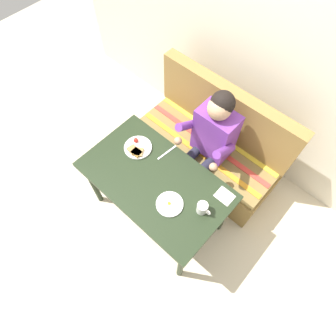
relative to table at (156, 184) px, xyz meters
name	(u,v)px	position (x,y,z in m)	size (l,w,h in m)	color
ground_plane	(158,213)	(0.00, 0.00, -0.65)	(8.00, 8.00, 0.00)	beige
back_wall	(265,38)	(0.00, 1.27, 0.65)	(4.40, 0.10, 2.60)	beige
table	(156,184)	(0.00, 0.00, 0.00)	(1.20, 0.70, 0.73)	black
couch	(209,148)	(0.00, 0.76, -0.32)	(1.44, 0.56, 1.00)	olive
person	(210,139)	(0.08, 0.59, 0.09)	(0.45, 0.61, 1.21)	#6B318F
plate_breakfast	(137,148)	(-0.31, 0.11, 0.10)	(0.23, 0.23, 0.05)	white
plate_eggs	(170,204)	(0.23, -0.08, 0.09)	(0.21, 0.21, 0.04)	white
coffee_mug	(202,208)	(0.43, 0.05, 0.13)	(0.12, 0.08, 0.10)	white
napkin	(225,196)	(0.49, 0.25, 0.09)	(0.13, 0.11, 0.01)	silver
knife	(167,152)	(-0.10, 0.25, 0.08)	(0.01, 0.20, 0.01)	silver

